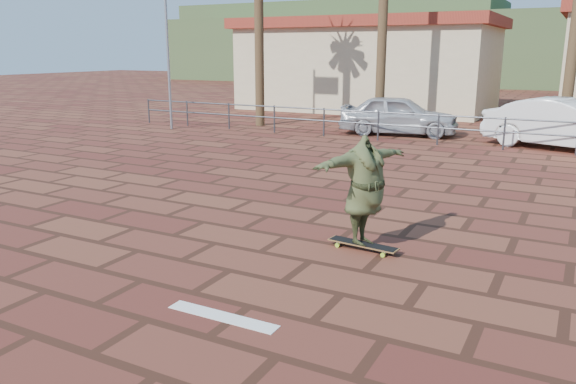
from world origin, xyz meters
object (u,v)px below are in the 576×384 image
object	(u,v)px
longboard	(363,245)
skateboarder	(365,191)
car_white	(565,124)
car_silver	(399,115)

from	to	relation	value
longboard	skateboarder	size ratio (longest dim) A/B	0.55
skateboarder	car_white	distance (m)	11.59
skateboarder	car_white	xyz separation A→B (m)	(2.25, 11.37, -0.17)
longboard	car_silver	distance (m)	12.40
car_silver	car_white	distance (m)	5.43
car_silver	car_white	size ratio (longest dim) A/B	0.89
skateboarder	car_white	size ratio (longest dim) A/B	0.44
skateboarder	car_silver	size ratio (longest dim) A/B	0.49
car_silver	car_white	world-z (taller)	car_white
longboard	car_white	size ratio (longest dim) A/B	0.24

